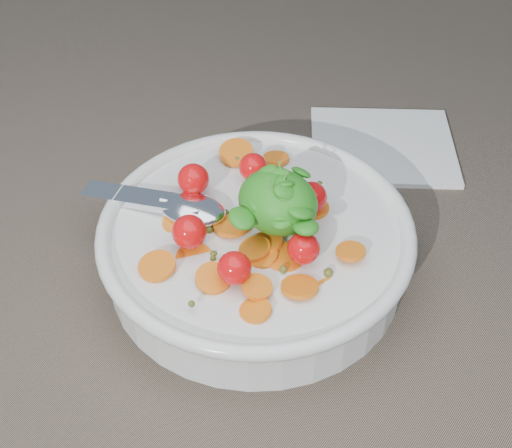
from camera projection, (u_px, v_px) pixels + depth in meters
The scene contains 3 objects.
ground at pixel (275, 272), 0.59m from camera, with size 6.00×6.00×0.00m, color #736352.
bowl at pixel (256, 244), 0.57m from camera, with size 0.27×0.25×0.11m.
napkin at pixel (383, 146), 0.71m from camera, with size 0.14×0.12×0.01m, color white.
Camera 1 is at (0.22, -0.33, 0.43)m, focal length 50.00 mm.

